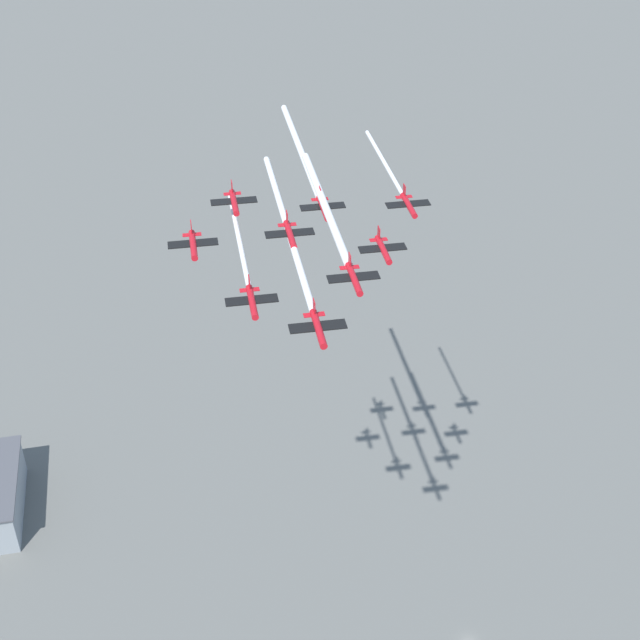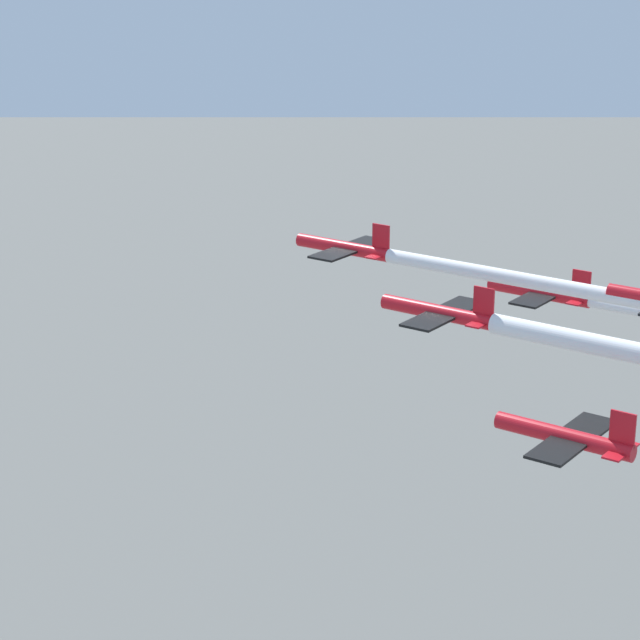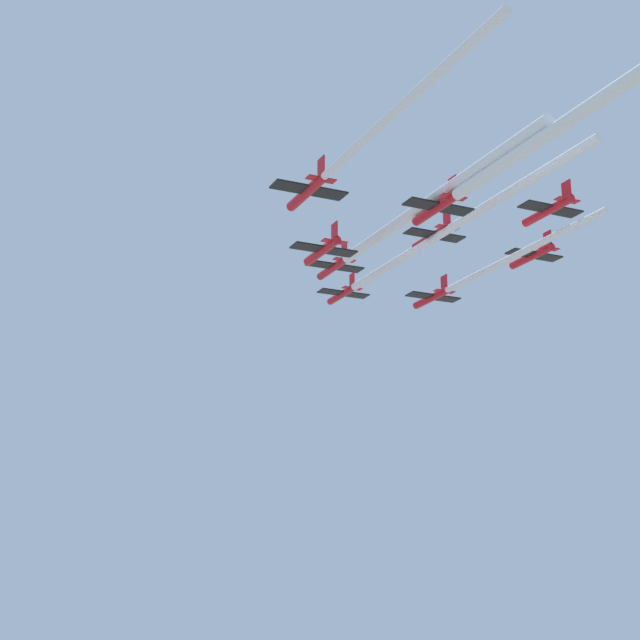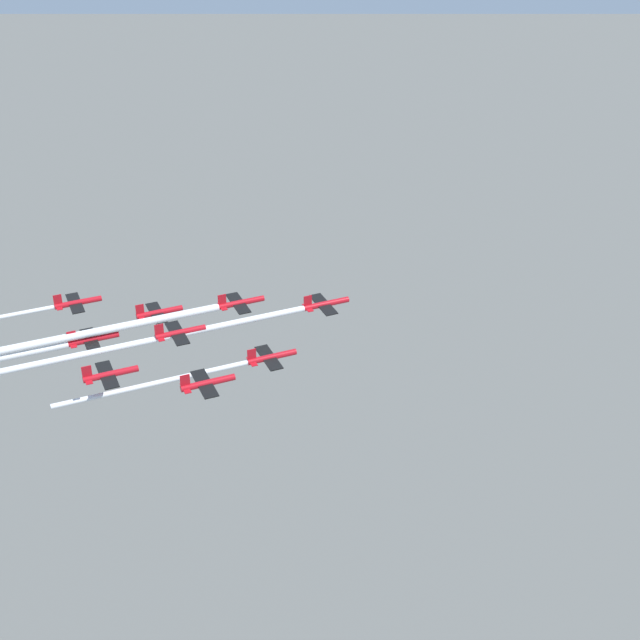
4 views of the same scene
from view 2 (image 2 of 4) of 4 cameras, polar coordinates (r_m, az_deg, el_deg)
name	(u,v)px [view 2 (image 2 of 4)]	position (r m, az deg, el deg)	size (l,w,h in m)	color
jet_0	(347,248)	(98.29, 1.24, 3.33)	(8.63, 8.11, 2.89)	red
jet_1	(442,312)	(85.33, 5.59, 0.35)	(8.63, 8.11, 2.89)	red
jet_2	(543,292)	(99.30, 10.14, 1.25)	(8.63, 8.11, 2.89)	red
jet_3	(569,437)	(74.18, 11.32, -5.26)	(8.63, 8.11, 2.89)	red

